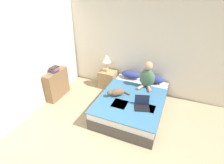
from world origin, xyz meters
TOP-DOWN VIEW (x-y plane):
  - wall_back at (0.00, 3.20)m, footprint 5.17×0.05m
  - wall_side at (-2.11, 1.59)m, footprint 0.05×4.17m
  - bed at (0.13, 2.13)m, footprint 1.46×1.99m
  - pillow_near at (-0.19, 2.96)m, footprint 0.55×0.28m
  - pillow_far at (0.45, 2.96)m, footprint 0.55×0.28m
  - person_sitting at (0.32, 2.66)m, footprint 0.39×0.37m
  - cat_tabby at (-0.23, 1.99)m, footprint 0.48×0.39m
  - laptop_open at (0.43, 1.79)m, footprint 0.38×0.36m
  - nightstand at (-0.89, 2.94)m, footprint 0.48×0.40m
  - table_lamp at (-0.92, 2.94)m, footprint 0.26×0.26m
  - bookshelf at (-1.94, 1.94)m, footprint 0.22×0.75m
  - book_stack_top at (-1.94, 1.94)m, footprint 0.21×0.25m

SIDE VIEW (x-z plane):
  - bed at x=0.13m, z-range 0.00..0.45m
  - nightstand at x=-0.89m, z-range 0.00..0.52m
  - bookshelf at x=-1.94m, z-range 0.00..0.77m
  - laptop_open at x=0.43m, z-range 0.38..0.62m
  - cat_tabby at x=-0.23m, z-range 0.45..0.63m
  - pillow_near at x=-0.19m, z-range 0.45..0.65m
  - pillow_far at x=0.45m, z-range 0.45..0.65m
  - person_sitting at x=0.32m, z-range 0.40..1.09m
  - book_stack_top at x=-1.94m, z-range 0.77..0.90m
  - table_lamp at x=-0.92m, z-range 0.64..1.14m
  - wall_back at x=0.00m, z-range 0.00..2.55m
  - wall_side at x=-2.11m, z-range 0.00..2.55m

